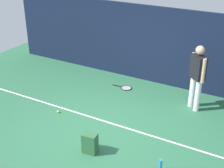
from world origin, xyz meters
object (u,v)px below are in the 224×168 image
at_px(tennis_ball_near_player, 58,112).
at_px(tennis_racket, 125,88).
at_px(tennis_player, 197,74).
at_px(backpack, 90,143).
at_px(water_bottle, 160,165).

bearing_deg(tennis_ball_near_player, tennis_racket, 68.18).
height_order(tennis_player, tennis_ball_near_player, tennis_player).
relative_size(backpack, tennis_ball_near_player, 6.67).
relative_size(tennis_racket, water_bottle, 2.38).
distance_m(tennis_player, backpack, 3.22).
height_order(tennis_racket, tennis_ball_near_player, tennis_ball_near_player).
distance_m(backpack, tennis_ball_near_player, 1.82).
height_order(tennis_racket, backpack, backpack).
relative_size(tennis_player, water_bottle, 6.61).
bearing_deg(tennis_player, backpack, 104.03).
relative_size(tennis_player, backpack, 3.86).
height_order(backpack, water_bottle, backpack).
relative_size(tennis_player, tennis_ball_near_player, 25.76).
height_order(tennis_player, backpack, tennis_player).
bearing_deg(tennis_racket, tennis_player, -4.73).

